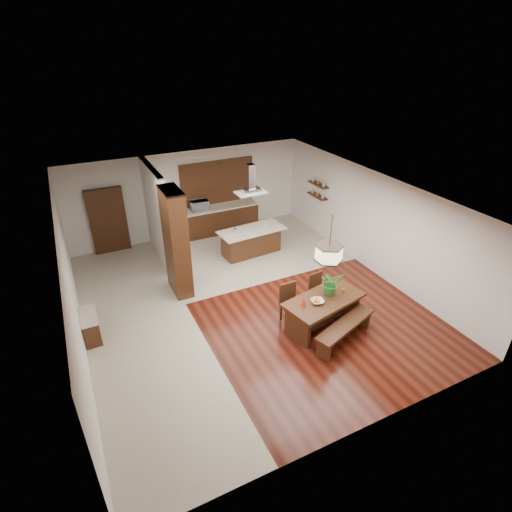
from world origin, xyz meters
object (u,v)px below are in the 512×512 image
microwave (199,205)px  dining_bench (345,332)px  fruit_bowl (317,301)px  hallway_console (90,326)px  range_hood (251,179)px  dining_table (324,306)px  island_cup (265,227)px  pendant_lantern (330,243)px  dining_chair_left (291,305)px  foliage_plant (331,283)px  dining_chair_right (319,292)px  kitchen_island (251,241)px

microwave → dining_bench: bearing=-80.3°
fruit_bowl → microwave: (-0.71, 6.08, 0.29)m
microwave → hallway_console: bearing=-134.6°
range_hood → dining_bench: bearing=-88.9°
dining_table → island_cup: size_ratio=17.43×
dining_bench → pendant_lantern: pendant_lantern is taller
dining_chair_left → foliage_plant: (0.83, -0.34, 0.57)m
hallway_console → dining_table: 5.38m
pendant_lantern → foliage_plant: bearing=27.6°
foliage_plant → island_cup: bearing=86.3°
dining_chair_right → microwave: size_ratio=1.56×
dining_chair_left → microwave: bearing=93.3°
dining_bench → kitchen_island: kitchen_island is taller
dining_chair_right → foliage_plant: size_ratio=1.64×
dining_bench → island_cup: (0.34, 4.60, 0.65)m
dining_chair_right → dining_chair_left: bearing=-174.0°
foliage_plant → dining_bench: bearing=-97.1°
dining_table → foliage_plant: foliage_plant is taller
dining_table → range_hood: range_hood is taller
hallway_console → dining_chair_right: (5.34, -1.32, 0.15)m
dining_bench → dining_chair_left: size_ratio=1.78×
dining_chair_left → dining_chair_right: 0.95m
dining_chair_right → range_hood: bearing=88.8°
hallway_console → island_cup: 5.85m
dining_chair_left → hallway_console: bearing=160.6°
hallway_console → pendant_lantern: pendant_lantern is taller
dining_chair_right → pendant_lantern: (-0.34, -0.67, 1.78)m
foliage_plant → dining_chair_right: bearing=79.5°
dining_chair_left → kitchen_island: size_ratio=0.47×
hallway_console → foliage_plant: foliage_plant is taller
kitchen_island → dining_chair_left: bearing=-104.4°
kitchen_island → microwave: bearing=112.6°
foliage_plant → dining_table: bearing=-152.4°
foliage_plant → microwave: (-1.19, 5.90, 0.04)m
fruit_bowl → kitchen_island: bearing=86.0°
hallway_console → dining_chair_right: dining_chair_right is taller
dining_chair_left → island_cup: bearing=72.4°
dining_bench → dining_chair_left: dining_chair_left is taller
hallway_console → microwave: microwave is taller
kitchen_island → range_hood: size_ratio=2.36×
dining_chair_left → range_hood: size_ratio=1.12×
dining_table → kitchen_island: kitchen_island is taller
hallway_console → island_cup: bearing=19.5°
hallway_console → dining_chair_left: bearing=-19.0°
island_cup → range_hood: bearing=164.8°
kitchen_island → island_cup: bearing=-19.1°
dining_bench → dining_chair_right: dining_chair_right is taller
dining_chair_left → dining_bench: bearing=-57.7°
dining_chair_left → range_hood: range_hood is taller
foliage_plant → kitchen_island: foliage_plant is taller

